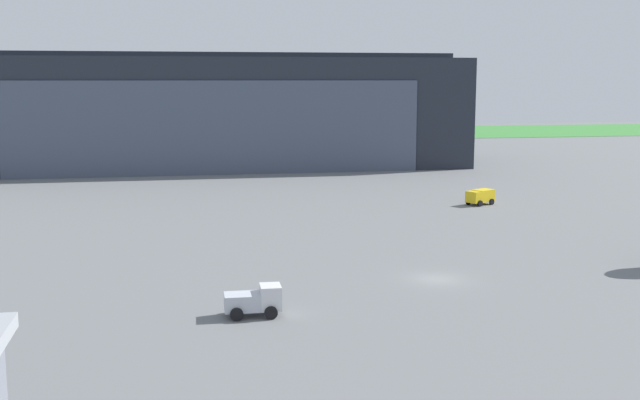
{
  "coord_description": "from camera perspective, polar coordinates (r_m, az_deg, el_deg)",
  "views": [
    {
      "loc": [
        -21.5,
        -60.83,
        16.64
      ],
      "look_at": [
        -7.3,
        14.58,
        4.73
      ],
      "focal_mm": 43.8,
      "sensor_mm": 36.0,
      "label": 1
    }
  ],
  "objects": [
    {
      "name": "ops_van",
      "position": [
        106.42,
        11.63,
        0.27
      ],
      "size": [
        4.33,
        3.49,
        2.0
      ],
      "color": "yellow",
      "rests_on": "ground_plane"
    },
    {
      "name": "baggage_tug",
      "position": [
        55.88,
        -4.77,
        -7.33
      ],
      "size": [
        4.04,
        2.33,
        2.19
      ],
      "color": "silver",
      "rests_on": "ground_plane"
    },
    {
      "name": "ground_plane",
      "position": [
        66.63,
        8.56,
        -5.74
      ],
      "size": [
        440.0,
        440.0,
        0.0
      ],
      "primitive_type": "plane",
      "color": "slate"
    },
    {
      "name": "grass_field_strip",
      "position": [
        238.52,
        -5.49,
        4.8
      ],
      "size": [
        440.0,
        56.0,
        0.08
      ],
      "primitive_type": "cube",
      "color": "#3A8037",
      "rests_on": "ground_plane"
    },
    {
      "name": "maintenance_hangar",
      "position": [
        153.69,
        -7.89,
        6.41
      ],
      "size": [
        94.99,
        33.24,
        21.7
      ],
      "color": "#232833",
      "rests_on": "ground_plane"
    }
  ]
}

